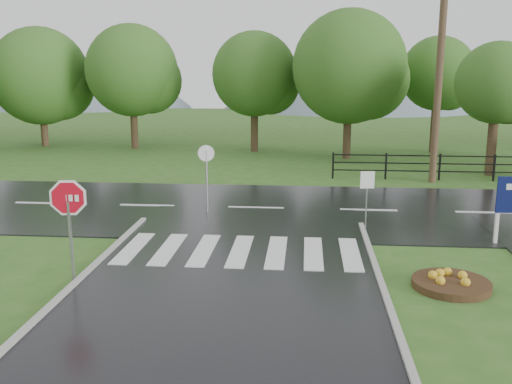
# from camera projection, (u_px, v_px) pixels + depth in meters

# --- Properties ---
(ground) EXTENTS (120.00, 120.00, 0.00)m
(ground) POSITION_uv_depth(u_px,v_px,m) (210.00, 337.00, 10.76)
(ground) COLOR #315C1E
(ground) RESTS_ON ground
(main_road) EXTENTS (90.00, 8.00, 0.04)m
(main_road) POSITION_uv_depth(u_px,v_px,m) (256.00, 209.00, 20.49)
(main_road) COLOR black
(main_road) RESTS_ON ground
(crosswalk) EXTENTS (6.50, 2.80, 0.02)m
(crosswalk) POSITION_uv_depth(u_px,v_px,m) (240.00, 251.00, 15.62)
(crosswalk) COLOR silver
(crosswalk) RESTS_ON ground
(fence_west) EXTENTS (9.58, 0.08, 1.20)m
(fence_west) POSITION_uv_depth(u_px,v_px,m) (440.00, 164.00, 25.52)
(fence_west) COLOR black
(fence_west) RESTS_ON ground
(hills) EXTENTS (102.00, 48.00, 48.00)m
(hills) POSITION_uv_depth(u_px,v_px,m) (317.00, 222.00, 77.04)
(hills) COLOR slate
(hills) RESTS_ON ground
(treeline) EXTENTS (83.20, 5.20, 10.00)m
(treeline) POSITION_uv_depth(u_px,v_px,m) (293.00, 152.00, 34.03)
(treeline) COLOR #2C5A1C
(treeline) RESTS_ON ground
(stop_sign) EXTENTS (1.15, 0.22, 2.62)m
(stop_sign) POSITION_uv_depth(u_px,v_px,m) (69.00, 207.00, 13.19)
(stop_sign) COLOR #939399
(stop_sign) RESTS_ON ground
(flower_bed) EXTENTS (1.78, 1.78, 0.36)m
(flower_bed) POSITION_uv_depth(u_px,v_px,m) (451.00, 282.00, 13.13)
(flower_bed) COLOR #332111
(flower_bed) RESTS_ON ground
(reg_sign_small) EXTENTS (0.43, 0.08, 1.93)m
(reg_sign_small) POSITION_uv_depth(u_px,v_px,m) (367.00, 189.00, 17.20)
(reg_sign_small) COLOR #939399
(reg_sign_small) RESTS_ON ground
(reg_sign_round) EXTENTS (0.55, 0.12, 2.40)m
(reg_sign_round) POSITION_uv_depth(u_px,v_px,m) (207.00, 171.00, 19.48)
(reg_sign_round) COLOR #939399
(reg_sign_round) RESTS_ON ground
(utility_pole_east) EXTENTS (1.63, 0.57, 9.38)m
(utility_pole_east) POSITION_uv_depth(u_px,v_px,m) (439.00, 72.00, 24.20)
(utility_pole_east) COLOR #473523
(utility_pole_east) RESTS_ON ground
(entrance_tree_left) EXTENTS (3.74, 3.74, 6.16)m
(entrance_tree_left) POSITION_uv_depth(u_px,v_px,m) (497.00, 84.00, 25.99)
(entrance_tree_left) COLOR #3D2B1C
(entrance_tree_left) RESTS_ON ground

